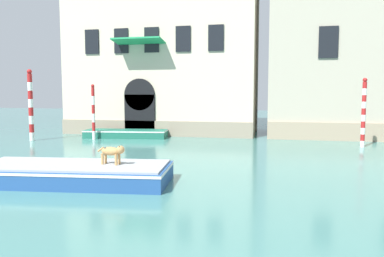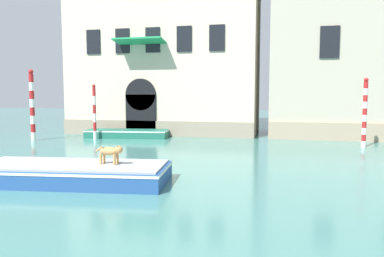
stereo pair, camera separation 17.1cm
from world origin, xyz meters
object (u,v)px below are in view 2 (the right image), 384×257
Objects in this scene: boat_moored_near_palazzo at (127,133)px; mooring_pole_0 at (94,112)px; dog_on_deck at (111,151)px; boat_foreground at (71,172)px; mooring_pole_3 at (32,105)px; mooring_pole_2 at (365,113)px.

mooring_pole_0 reaches higher than boat_moored_near_palazzo.
dog_on_deck is 12.01m from mooring_pole_0.
boat_foreground is 1.50× the size of mooring_pole_3.
mooring_pole_0 is 0.80× the size of mooring_pole_3.
boat_moored_near_palazzo is at bearing 174.53° from mooring_pole_2.
dog_on_deck is at bearing -60.00° from mooring_pole_0.
mooring_pole_2 is (14.05, -1.35, 1.60)m from boat_moored_near_palazzo.
boat_foreground is at bearing -135.93° from mooring_pole_2.
dog_on_deck is (1.32, 0.18, 0.70)m from boat_foreground.
dog_on_deck is 0.22× the size of mooring_pole_3.
boat_foreground is 15.31m from mooring_pole_2.
mooring_pole_0 is at bearing 125.71° from dog_on_deck.
mooring_pole_2 is at bearing 52.95° from dog_on_deck.
mooring_pole_2 is 19.09m from mooring_pole_3.
dog_on_deck is at bearing -132.76° from mooring_pole_2.
mooring_pole_3 is at bearing 141.88° from dog_on_deck.
boat_moored_near_palazzo is 14.21m from mooring_pole_2.
boat_foreground is 6.77× the size of dog_on_deck.
dog_on_deck is at bearing -76.55° from boat_moored_near_palazzo.
dog_on_deck is at bearing 1.18° from boat_foreground.
mooring_pole_3 is at bearing -175.87° from mooring_pole_2.
mooring_pole_0 is (-5.99, 10.38, 0.70)m from dog_on_deck.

